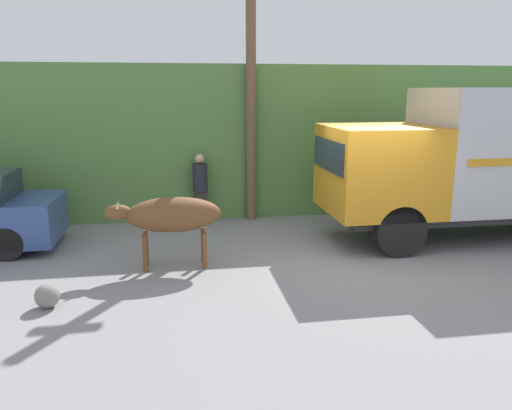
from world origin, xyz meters
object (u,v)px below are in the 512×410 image
Objects in this scene: cargo_truck at (498,157)px; utility_pole at (251,82)px; brown_cow at (171,215)px; pedestrian_on_hill at (200,185)px; roadside_rock at (47,296)px.

cargo_truck is 5.78m from utility_pole.
cargo_truck is at bearing -25.29° from utility_pole.
cargo_truck is 1.10× the size of utility_pole.
utility_pole is (1.96, 3.22, 2.38)m from brown_cow.
brown_cow is 1.22× the size of pedestrian_on_hill.
pedestrian_on_hill is at bearing 84.92° from brown_cow.
pedestrian_on_hill is at bearing 158.53° from cargo_truck.
cargo_truck is at bearing 14.38° from brown_cow.
brown_cow is 0.32× the size of utility_pole.
roadside_rock is at bearing 53.53° from pedestrian_on_hill.
pedestrian_on_hill is at bearing -175.34° from utility_pole.
utility_pole is at bearing 50.79° from roadside_rock.
roadside_rock is (-3.83, -4.69, -3.18)m from utility_pole.
brown_cow is 2.50m from roadside_rock.
roadside_rock is at bearing -129.21° from utility_pole.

